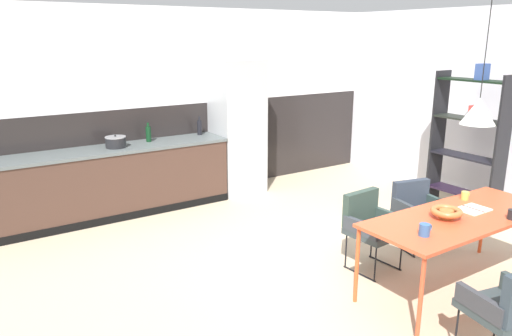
{
  "coord_description": "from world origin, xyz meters",
  "views": [
    {
      "loc": [
        -3.12,
        -3.24,
        2.32
      ],
      "look_at": [
        -0.51,
        0.77,
        1.02
      ],
      "focal_mm": 34.27,
      "sensor_mm": 36.0,
      "label": 1
    }
  ],
  "objects_px": {
    "refrigerator_column": "(237,127)",
    "mug_dark_espresso": "(425,230)",
    "dining_table": "(461,219)",
    "cooking_pot": "(116,142)",
    "mug_tall_blue": "(512,214)",
    "fruit_bowl": "(446,212)",
    "open_shelf_unit": "(469,136)",
    "armchair_corner_seat": "(369,221)",
    "bottle_wine_green": "(199,127)",
    "bottle_spice_small": "(148,134)",
    "armchair_head_of_table": "(417,206)",
    "pendant_lamp_over_table_near": "(479,111)",
    "mug_short_terracotta": "(465,195)",
    "open_book": "(473,209)"
  },
  "relations": [
    {
      "from": "armchair_corner_seat",
      "to": "bottle_wine_green",
      "type": "bearing_deg",
      "value": -87.8
    },
    {
      "from": "open_book",
      "to": "cooking_pot",
      "type": "relative_size",
      "value": 1.07
    },
    {
      "from": "dining_table",
      "to": "cooking_pot",
      "type": "relative_size",
      "value": 7.33
    },
    {
      "from": "open_book",
      "to": "mug_dark_espresso",
      "type": "distance_m",
      "value": 0.9
    },
    {
      "from": "dining_table",
      "to": "fruit_bowl",
      "type": "distance_m",
      "value": 0.23
    },
    {
      "from": "armchair_corner_seat",
      "to": "mug_tall_blue",
      "type": "bearing_deg",
      "value": 115.55
    },
    {
      "from": "mug_dark_espresso",
      "to": "open_shelf_unit",
      "type": "height_order",
      "value": "open_shelf_unit"
    },
    {
      "from": "bottle_wine_green",
      "to": "armchair_corner_seat",
      "type": "bearing_deg",
      "value": -83.7
    },
    {
      "from": "fruit_bowl",
      "to": "mug_short_terracotta",
      "type": "distance_m",
      "value": 0.65
    },
    {
      "from": "cooking_pot",
      "to": "bottle_wine_green",
      "type": "distance_m",
      "value": 1.3
    },
    {
      "from": "mug_short_terracotta",
      "to": "cooking_pot",
      "type": "distance_m",
      "value": 4.22
    },
    {
      "from": "dining_table",
      "to": "mug_dark_espresso",
      "type": "distance_m",
      "value": 0.7
    },
    {
      "from": "armchair_corner_seat",
      "to": "fruit_bowl",
      "type": "bearing_deg",
      "value": 96.98
    },
    {
      "from": "fruit_bowl",
      "to": "bottle_wine_green",
      "type": "distance_m",
      "value": 3.9
    },
    {
      "from": "refrigerator_column",
      "to": "mug_dark_espresso",
      "type": "relative_size",
      "value": 14.66
    },
    {
      "from": "dining_table",
      "to": "bottle_spice_small",
      "type": "xyz_separation_m",
      "value": [
        -1.49,
        3.83,
        0.32
      ]
    },
    {
      "from": "fruit_bowl",
      "to": "open_shelf_unit",
      "type": "height_order",
      "value": "open_shelf_unit"
    },
    {
      "from": "mug_tall_blue",
      "to": "bottle_wine_green",
      "type": "xyz_separation_m",
      "value": [
        -0.97,
        4.19,
        0.24
      ]
    },
    {
      "from": "dining_table",
      "to": "bottle_wine_green",
      "type": "bearing_deg",
      "value": 100.08
    },
    {
      "from": "refrigerator_column",
      "to": "cooking_pot",
      "type": "relative_size",
      "value": 7.39
    },
    {
      "from": "armchair_head_of_table",
      "to": "bottle_spice_small",
      "type": "relative_size",
      "value": 2.81
    },
    {
      "from": "dining_table",
      "to": "armchair_head_of_table",
      "type": "height_order",
      "value": "dining_table"
    },
    {
      "from": "refrigerator_column",
      "to": "mug_short_terracotta",
      "type": "distance_m",
      "value": 3.53
    },
    {
      "from": "mug_tall_blue",
      "to": "dining_table",
      "type": "bearing_deg",
      "value": 131.7
    },
    {
      "from": "mug_tall_blue",
      "to": "refrigerator_column",
      "type": "bearing_deg",
      "value": 95.74
    },
    {
      "from": "open_book",
      "to": "cooking_pot",
      "type": "bearing_deg",
      "value": 120.59
    },
    {
      "from": "dining_table",
      "to": "cooking_pot",
      "type": "xyz_separation_m",
      "value": [
        -1.98,
        3.72,
        0.28
      ]
    },
    {
      "from": "mug_dark_espresso",
      "to": "cooking_pot",
      "type": "distance_m",
      "value": 4.07
    },
    {
      "from": "bottle_wine_green",
      "to": "bottle_spice_small",
      "type": "xyz_separation_m",
      "value": [
        -0.8,
        -0.05,
        -0.0
      ]
    },
    {
      "from": "armchair_head_of_table",
      "to": "cooking_pot",
      "type": "distance_m",
      "value": 3.81
    },
    {
      "from": "mug_tall_blue",
      "to": "bottle_wine_green",
      "type": "height_order",
      "value": "bottle_wine_green"
    },
    {
      "from": "dining_table",
      "to": "mug_dark_espresso",
      "type": "bearing_deg",
      "value": -169.46
    },
    {
      "from": "armchair_head_of_table",
      "to": "pendant_lamp_over_table_near",
      "type": "relative_size",
      "value": 0.69
    },
    {
      "from": "pendant_lamp_over_table_near",
      "to": "refrigerator_column",
      "type": "bearing_deg",
      "value": 91.98
    },
    {
      "from": "fruit_bowl",
      "to": "bottle_spice_small",
      "type": "bearing_deg",
      "value": 108.76
    },
    {
      "from": "refrigerator_column",
      "to": "open_shelf_unit",
      "type": "distance_m",
      "value": 3.22
    },
    {
      "from": "armchair_corner_seat",
      "to": "refrigerator_column",
      "type": "bearing_deg",
      "value": -98.34
    },
    {
      "from": "armchair_corner_seat",
      "to": "bottle_wine_green",
      "type": "relative_size",
      "value": 2.89
    },
    {
      "from": "dining_table",
      "to": "mug_short_terracotta",
      "type": "xyz_separation_m",
      "value": [
        0.41,
        0.25,
        0.08
      ]
    },
    {
      "from": "mug_dark_espresso",
      "to": "bottle_spice_small",
      "type": "height_order",
      "value": "bottle_spice_small"
    },
    {
      "from": "open_shelf_unit",
      "to": "pendant_lamp_over_table_near",
      "type": "bearing_deg",
      "value": -55.86
    },
    {
      "from": "refrigerator_column",
      "to": "pendant_lamp_over_table_near",
      "type": "relative_size",
      "value": 1.84
    },
    {
      "from": "refrigerator_column",
      "to": "cooking_pot",
      "type": "xyz_separation_m",
      "value": [
        -1.85,
        -0.01,
        -0.01
      ]
    },
    {
      "from": "mug_tall_blue",
      "to": "mug_dark_espresso",
      "type": "bearing_deg",
      "value": 169.19
    },
    {
      "from": "armchair_head_of_table",
      "to": "pendant_lamp_over_table_near",
      "type": "height_order",
      "value": "pendant_lamp_over_table_near"
    },
    {
      "from": "bottle_spice_small",
      "to": "dining_table",
      "type": "bearing_deg",
      "value": -68.71
    },
    {
      "from": "open_book",
      "to": "open_shelf_unit",
      "type": "distance_m",
      "value": 2.21
    },
    {
      "from": "dining_table",
      "to": "fruit_bowl",
      "type": "bearing_deg",
      "value": 173.37
    },
    {
      "from": "bottle_spice_small",
      "to": "bottle_wine_green",
      "type": "bearing_deg",
      "value": 3.57
    },
    {
      "from": "mug_dark_espresso",
      "to": "bottle_spice_small",
      "type": "relative_size",
      "value": 0.51
    }
  ]
}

